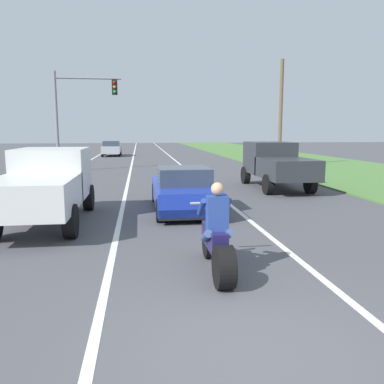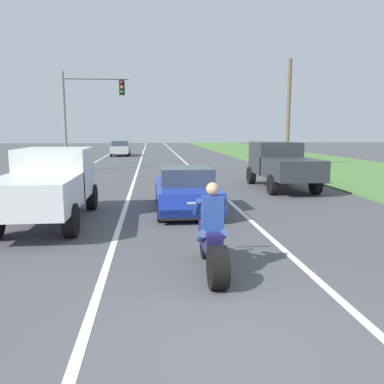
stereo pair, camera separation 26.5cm
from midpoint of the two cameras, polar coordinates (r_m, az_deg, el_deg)
name	(u,v)px [view 1 (the left image)]	position (r m, az deg, el deg)	size (l,w,h in m)	color
ground_plane	(252,352)	(4.82, 7.06, -22.08)	(160.00, 160.00, 0.00)	#4C4C51
lane_stripe_left_solid	(69,173)	(24.50, -17.73, 2.63)	(0.14, 120.00, 0.01)	white
lane_stripe_right_solid	(189,171)	(24.29, -0.75, 2.99)	(0.14, 120.00, 0.01)	white
lane_stripe_centre_dashed	(130,172)	(24.13, -9.28, 2.84)	(0.14, 120.00, 0.01)	white
grass_verge_right	(343,169)	(27.40, 20.79, 3.14)	(10.00, 120.00, 0.06)	#517F3D
motorcycle_with_rider	(217,242)	(6.80, 2.51, -7.20)	(0.70, 2.21, 1.62)	black
sports_car_blue	(183,190)	(12.31, -1.88, 0.22)	(1.84, 4.30, 1.37)	#1E38B2
pickup_truck_left_lane_white	(46,183)	(11.23, -21.05, 1.27)	(2.02, 4.80, 1.98)	silver
pickup_truck_right_shoulder_dark_grey	(276,163)	(17.40, 11.67, 4.15)	(2.02, 4.80, 1.98)	#2D3035
traffic_light_mast_near	(76,106)	(25.26, -16.73, 11.83)	(3.99, 0.34, 6.00)	gray
utility_pole_roadside	(281,114)	(27.66, 12.45, 10.94)	(0.24, 0.24, 7.18)	brown
distant_car_far_ahead	(112,148)	(40.34, -11.75, 6.23)	(1.80, 4.00, 1.50)	#B2B2B7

